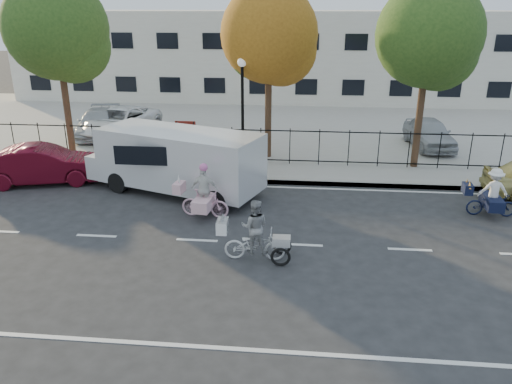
# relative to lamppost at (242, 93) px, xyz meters

# --- Properties ---
(ground) EXTENTS (120.00, 120.00, 0.00)m
(ground) POSITION_rel_lamppost_xyz_m (-0.50, -6.80, -3.11)
(ground) COLOR #333334
(road_markings) EXTENTS (60.00, 9.52, 0.01)m
(road_markings) POSITION_rel_lamppost_xyz_m (-0.50, -6.80, -3.11)
(road_markings) COLOR silver
(road_markings) RESTS_ON ground
(curb) EXTENTS (60.00, 0.10, 0.15)m
(curb) POSITION_rel_lamppost_xyz_m (-0.50, -1.75, -3.04)
(curb) COLOR #A8A399
(curb) RESTS_ON ground
(sidewalk) EXTENTS (60.00, 2.20, 0.15)m
(sidewalk) POSITION_rel_lamppost_xyz_m (-0.50, -0.70, -3.04)
(sidewalk) COLOR #A8A399
(sidewalk) RESTS_ON ground
(parking_lot) EXTENTS (60.00, 15.60, 0.15)m
(parking_lot) POSITION_rel_lamppost_xyz_m (-0.50, 8.20, -3.04)
(parking_lot) COLOR #A8A399
(parking_lot) RESTS_ON ground
(iron_fence) EXTENTS (58.00, 0.06, 1.50)m
(iron_fence) POSITION_rel_lamppost_xyz_m (-0.50, 0.40, -2.21)
(iron_fence) COLOR black
(iron_fence) RESTS_ON sidewalk
(building) EXTENTS (34.00, 10.00, 6.00)m
(building) POSITION_rel_lamppost_xyz_m (-0.50, 18.20, -0.11)
(building) COLOR silver
(building) RESTS_ON ground
(lamppost) EXTENTS (0.36, 0.36, 4.33)m
(lamppost) POSITION_rel_lamppost_xyz_m (0.00, 0.00, 0.00)
(lamppost) COLOR black
(lamppost) RESTS_ON sidewalk
(street_sign) EXTENTS (0.85, 0.06, 1.80)m
(street_sign) POSITION_rel_lamppost_xyz_m (-2.35, 0.00, -1.70)
(street_sign) COLOR black
(street_sign) RESTS_ON sidewalk
(zebra_trike) EXTENTS (1.96, 0.74, 1.69)m
(zebra_trike) POSITION_rel_lamppost_xyz_m (1.28, -7.76, -2.46)
(zebra_trike) COLOR silver
(zebra_trike) RESTS_ON ground
(unicorn_bike) EXTENTS (1.80, 1.27, 1.79)m
(unicorn_bike) POSITION_rel_lamppost_xyz_m (-0.62, -5.10, -2.45)
(unicorn_bike) COLOR #F3B9CE
(unicorn_bike) RESTS_ON ground
(bull_bike) EXTENTS (1.71, 1.17, 1.59)m
(bull_bike) POSITION_rel_lamppost_xyz_m (8.48, -4.09, -2.48)
(bull_bike) COLOR black
(bull_bike) RESTS_ON ground
(white_van) EXTENTS (6.90, 4.04, 2.27)m
(white_van) POSITION_rel_lamppost_xyz_m (-1.99, -3.00, -1.86)
(white_van) COLOR white
(white_van) RESTS_ON ground
(red_sedan) EXTENTS (4.65, 2.66, 1.45)m
(red_sedan) POSITION_rel_lamppost_xyz_m (-7.27, -2.48, -2.39)
(red_sedan) COLOR #520918
(red_sedan) RESTS_ON ground
(pedestrian) EXTENTS (0.68, 0.49, 1.75)m
(pedestrian) POSITION_rel_lamppost_xyz_m (-3.09, -1.04, -2.09)
(pedestrian) COLOR black
(pedestrian) RESTS_ON sidewalk
(lot_car_a) EXTENTS (2.50, 4.59, 1.26)m
(lot_car_a) POSITION_rel_lamppost_xyz_m (-7.90, 4.35, -2.33)
(lot_car_a) COLOR #A9ADB0
(lot_car_a) RESTS_ON parking_lot
(lot_car_b) EXTENTS (3.47, 5.38, 1.38)m
(lot_car_b) POSITION_rel_lamppost_xyz_m (-6.80, 4.50, -2.27)
(lot_car_b) COLOR white
(lot_car_b) RESTS_ON parking_lot
(lot_car_d) EXTENTS (2.00, 4.09, 1.35)m
(lot_car_d) POSITION_rel_lamppost_xyz_m (8.22, 3.63, -2.29)
(lot_car_d) COLOR #A7AAAE
(lot_car_d) RESTS_ON parking_lot
(tree_west) EXTENTS (4.12, 4.12, 7.56)m
(tree_west) POSITION_rel_lamppost_xyz_m (-7.38, 0.56, 2.18)
(tree_west) COLOR #442D1D
(tree_west) RESTS_ON ground
(tree_mid) EXTENTS (3.95, 3.95, 7.24)m
(tree_mid) POSITION_rel_lamppost_xyz_m (1.06, 1.46, 1.96)
(tree_mid) COLOR #442D1D
(tree_mid) RESTS_ON ground
(tree_east) EXTENTS (4.00, 4.00, 7.33)m
(tree_east) POSITION_rel_lamppost_xyz_m (7.14, 0.64, 2.02)
(tree_east) COLOR #442D1D
(tree_east) RESTS_ON ground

